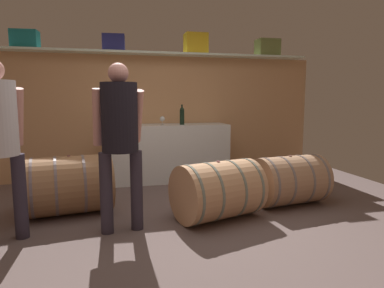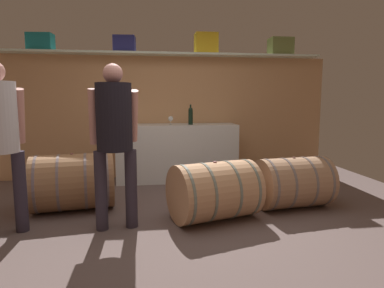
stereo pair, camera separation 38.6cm
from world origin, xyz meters
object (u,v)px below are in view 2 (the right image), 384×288
object	(u,v)px
wine_barrel_far	(73,182)
winemaker_pouring	(114,129)
toolcase_teal	(41,42)
wine_barrel_near	(215,191)
work_cabinet	(177,152)
wine_bottle_dark	(191,116)
toolcase_navy	(125,44)
toolcase_olive	(280,47)
toolcase_yellow	(206,44)
wine_barrel_flank	(293,182)
wine_glass	(171,119)

from	to	relation	value
wine_barrel_far	winemaker_pouring	distance (m)	1.08
toolcase_teal	wine_barrel_far	xyz separation A→B (m)	(0.70, -1.50, -1.81)
wine_barrel_near	toolcase_teal	bearing A→B (deg)	120.68
work_cabinet	wine_bottle_dark	size ratio (longest dim) A/B	6.02
toolcase_navy	toolcase_olive	distance (m)	2.54
wine_bottle_dark	wine_barrel_near	size ratio (longest dim) A/B	0.30
wine_barrel_far	wine_barrel_near	bearing A→B (deg)	-27.72
toolcase_yellow	wine_barrel_flank	size ratio (longest dim) A/B	0.38
wine_barrel_flank	wine_bottle_dark	bearing A→B (deg)	116.78
wine_barrel_near	toolcase_yellow	bearing A→B (deg)	65.36
wine_glass	wine_barrel_flank	size ratio (longest dim) A/B	0.15
toolcase_navy	wine_glass	distance (m)	1.37
toolcase_navy	wine_glass	xyz separation A→B (m)	(0.69, -0.31, -1.15)
toolcase_teal	wine_barrel_flank	distance (m)	4.16
wine_barrel_near	wine_barrel_flank	world-z (taller)	wine_barrel_near
toolcase_teal	wine_bottle_dark	distance (m)	2.52
toolcase_teal	toolcase_yellow	size ratio (longest dim) A/B	1.03
work_cabinet	wine_glass	bearing A→B (deg)	-132.12
toolcase_yellow	toolcase_olive	distance (m)	1.25
toolcase_olive	wine_barrel_near	distance (m)	3.13
toolcase_olive	wine_barrel_far	xyz separation A→B (m)	(-3.08, -1.50, -1.82)
toolcase_yellow	wine_barrel_far	xyz separation A→B (m)	(-1.83, -1.50, -1.84)
wine_bottle_dark	toolcase_teal	bearing A→B (deg)	173.21
toolcase_teal	wine_barrel_flank	size ratio (longest dim) A/B	0.40
toolcase_navy	toolcase_olive	size ratio (longest dim) A/B	0.89
toolcase_teal	toolcase_navy	world-z (taller)	toolcase_teal
toolcase_yellow	wine_barrel_flank	distance (m)	2.68
work_cabinet	wine_barrel_far	world-z (taller)	work_cabinet
wine_barrel_near	winemaker_pouring	distance (m)	1.23
toolcase_teal	toolcase_olive	world-z (taller)	toolcase_olive
toolcase_olive	wine_barrel_near	xyz separation A→B (m)	(-1.51, -2.04, -1.84)
toolcase_yellow	wine_barrel_flank	bearing A→B (deg)	-66.77
wine_barrel_near	toolcase_navy	bearing A→B (deg)	99.37
wine_bottle_dark	wine_barrel_far	distance (m)	2.10
toolcase_olive	wine_bottle_dark	distance (m)	1.92
wine_barrel_flank	wine_barrel_near	bearing A→B (deg)	-172.50
toolcase_navy	wine_barrel_near	world-z (taller)	toolcase_navy
wine_bottle_dark	wine_glass	size ratio (longest dim) A/B	2.30
wine_barrel_far	toolcase_navy	bearing A→B (deg)	61.35
wine_barrel_near	wine_barrel_flank	size ratio (longest dim) A/B	1.12
toolcase_yellow	wine_bottle_dark	world-z (taller)	toolcase_yellow
work_cabinet	wine_barrel_far	size ratio (longest dim) A/B	1.89
wine_barrel_flank	wine_glass	bearing A→B (deg)	124.95
wine_barrel_flank	toolcase_olive	bearing A→B (deg)	65.99
wine_barrel_near	wine_barrel_flank	xyz separation A→B (m)	(1.01, 0.28, -0.01)
wine_bottle_dark	toolcase_olive	bearing A→B (deg)	9.87
toolcase_navy	wine_barrel_near	xyz separation A→B (m)	(1.03, -2.04, -1.82)
wine_barrel_near	wine_barrel_far	distance (m)	1.66
toolcase_olive	wine_glass	xyz separation A→B (m)	(-1.85, -0.31, -1.16)
toolcase_olive	winemaker_pouring	world-z (taller)	toolcase_olive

